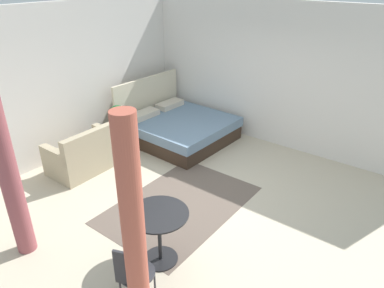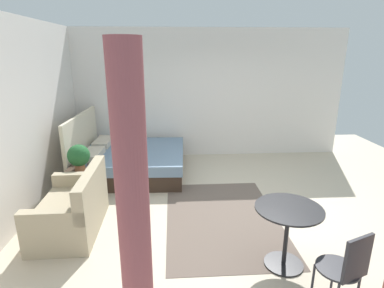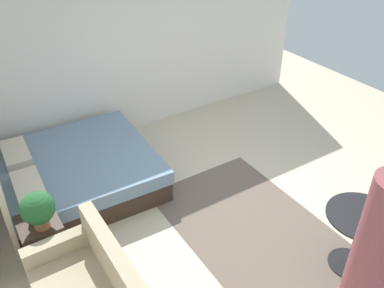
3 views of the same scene
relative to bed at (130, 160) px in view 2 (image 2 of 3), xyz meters
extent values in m
cube|color=beige|center=(-1.51, -1.75, -0.29)|extent=(8.30, 9.19, 0.02)
cube|color=silver|center=(-1.51, 1.35, 1.17)|extent=(8.30, 0.12, 2.90)
cube|color=silver|center=(1.14, -1.75, 1.17)|extent=(0.12, 6.19, 2.90)
cube|color=#66564C|center=(-1.89, -1.60, -0.28)|extent=(2.46, 1.64, 0.01)
cube|color=#38281E|center=(0.00, -0.09, -0.13)|extent=(1.94, 2.02, 0.30)
cube|color=slate|center=(0.00, -0.09, 0.11)|extent=(1.98, 2.06, 0.19)
cube|color=beige|center=(0.03, 0.91, 0.33)|extent=(1.93, 0.13, 1.23)
cube|color=beige|center=(-0.39, 0.62, 0.27)|extent=(0.68, 0.35, 0.12)
cube|color=beige|center=(0.43, 0.59, 0.27)|extent=(0.68, 0.35, 0.12)
cube|color=tan|center=(-2.04, 0.56, -0.07)|extent=(1.31, 0.80, 0.41)
cube|color=tan|center=(-2.04, 0.23, 0.36)|extent=(1.31, 0.15, 0.45)
cube|color=tan|center=(-1.46, 0.56, 0.23)|extent=(0.15, 0.79, 0.19)
cube|color=tan|center=(-2.62, 0.55, 0.23)|extent=(0.15, 0.79, 0.19)
cube|color=#38281E|center=(-0.99, 0.68, -0.03)|extent=(0.48, 0.44, 0.51)
cylinder|color=#935B3D|center=(-1.09, 0.65, 0.28)|extent=(0.17, 0.17, 0.11)
sphere|color=#235B2D|center=(-1.09, 0.65, 0.49)|extent=(0.36, 0.36, 0.36)
cylinder|color=slate|center=(-0.87, 0.66, 0.34)|extent=(0.13, 0.13, 0.23)
cylinder|color=black|center=(-2.97, -2.16, -0.27)|extent=(0.45, 0.45, 0.02)
cylinder|color=black|center=(-2.97, -2.16, 0.08)|extent=(0.05, 0.05, 0.72)
cylinder|color=black|center=(-2.97, -2.16, 0.45)|extent=(0.75, 0.75, 0.02)
cylinder|color=#2D2D33|center=(-3.43, -2.49, -0.06)|extent=(0.02, 0.02, 0.44)
cylinder|color=#2D2D33|center=(-3.53, -2.23, -0.06)|extent=(0.02, 0.02, 0.44)
cylinder|color=#2D2D33|center=(-3.61, -2.41, 0.17)|extent=(0.52, 0.52, 0.02)
cube|color=#2D2D33|center=(-3.77, -2.47, 0.39)|extent=(0.15, 0.31, 0.43)
cylinder|color=#994C51|center=(-3.91, -0.59, 0.97)|extent=(0.24, 0.24, 2.50)
camera|label=1|loc=(-5.50, -4.61, 3.13)|focal=33.33mm
camera|label=2|loc=(-5.94, -0.89, 2.12)|focal=28.82mm
camera|label=3|loc=(-4.60, 0.97, 3.35)|focal=37.67mm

